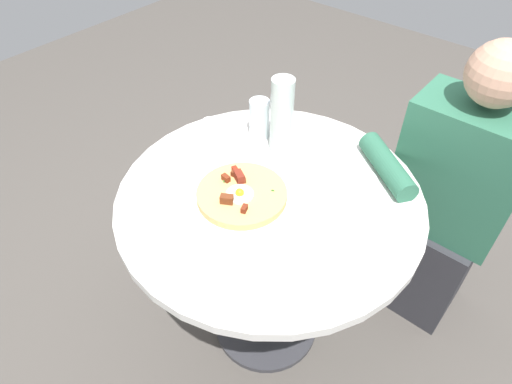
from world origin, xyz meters
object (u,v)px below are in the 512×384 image
pizza_plate (242,199)px  water_bottle (282,116)px  bread_plate (349,182)px  knife (296,284)px  salt_shaker (208,126)px  dining_table (269,233)px  person_seated (443,210)px  breakfast_pizza (241,194)px  water_glass (259,119)px  fork (311,285)px

pizza_plate → water_bottle: bearing=103.4°
bread_plate → pizza_plate: bearing=-127.1°
knife → salt_shaker: bearing=24.1°
dining_table → person_seated: size_ratio=0.80×
pizza_plate → bread_plate: pizza_plate is taller
breakfast_pizza → salt_shaker: 0.35m
breakfast_pizza → water_glass: water_glass is taller
person_seated → water_bottle: 0.69m
dining_table → water_bottle: water_bottle is taller
salt_shaker → person_seated: bearing=30.2°
dining_table → bread_plate: bread_plate is taller
pizza_plate → water_glass: water_glass is taller
pizza_plate → bread_plate: bearing=52.9°
water_glass → fork: bearing=-38.9°
person_seated → bread_plate: person_seated is taller
person_seated → salt_shaker: 0.88m
water_bottle → breakfast_pizza: bearing=-76.8°
knife → person_seated: bearing=-48.3°
bread_plate → fork: size_ratio=0.97×
pizza_plate → breakfast_pizza: 0.02m
person_seated → fork: bearing=-98.1°
pizza_plate → knife: bearing=-25.3°
pizza_plate → water_glass: 0.32m
water_glass → bread_plate: bearing=-1.7°
water_bottle → pizza_plate: bearing=-76.6°
water_bottle → bread_plate: bearing=0.2°
knife → pizza_plate: bearing=26.4°
knife → water_glass: 0.62m
person_seated → water_glass: size_ratio=8.40×
fork → water_bottle: water_bottle is taller
water_glass → salt_shaker: (-0.14, -0.10, -0.04)m
bread_plate → water_bottle: 0.29m
pizza_plate → breakfast_pizza: bearing=-161.0°
fork → salt_shaker: bearing=26.8°
pizza_plate → water_bottle: (-0.06, 0.26, 0.12)m
person_seated → salt_shaker: size_ratio=19.64×
pizza_plate → salt_shaker: (-0.30, 0.17, 0.02)m
dining_table → bread_plate: bearing=51.3°
pizza_plate → breakfast_pizza: (-0.00, -0.00, 0.02)m
dining_table → salt_shaker: size_ratio=15.64×
person_seated → fork: 0.76m
dining_table → pizza_plate: (-0.05, -0.07, 0.18)m
fork → person_seated: bearing=-46.4°
water_glass → dining_table: bearing=-44.3°
breakfast_pizza → water_bottle: (-0.06, 0.26, 0.10)m
breakfast_pizza → knife: size_ratio=1.44×
person_seated → bread_plate: size_ratio=6.53×
dining_table → water_bottle: size_ratio=3.56×
breakfast_pizza → water_glass: (-0.16, 0.27, 0.04)m
dining_table → person_seated: bearing=54.3°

